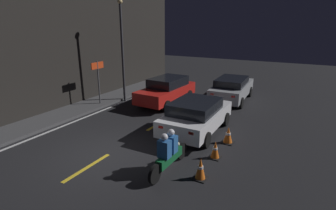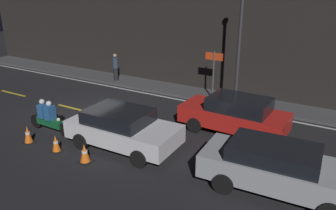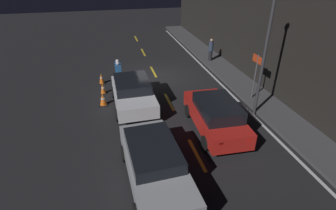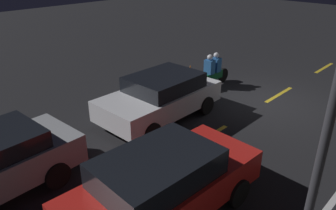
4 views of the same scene
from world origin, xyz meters
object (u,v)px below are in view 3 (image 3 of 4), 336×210
object	(u,v)px
motorcycle	(118,72)
traffic_cone_near	(102,78)
sedan_white	(133,92)
shop_sign	(256,68)
taxi_red	(215,115)
traffic_cone_mid	(103,89)
street_lamp	(265,50)
traffic_cone_far	(103,99)
hatchback_silver	(154,163)
pedestrian	(211,50)

from	to	relation	value
motorcycle	traffic_cone_near	size ratio (longest dim) A/B	3.33
sedan_white	shop_sign	distance (m)	6.43
taxi_red	motorcycle	size ratio (longest dim) A/B	1.87
traffic_cone_mid	street_lamp	bearing A→B (deg)	60.06
traffic_cone_mid	traffic_cone_far	xyz separation A→B (m)	(1.41, -0.03, 0.02)
hatchback_silver	traffic_cone_far	size ratio (longest dim) A/B	6.81
traffic_cone_mid	pedestrian	xyz separation A→B (m)	(-3.58, 7.89, 0.64)
traffic_cone_near	shop_sign	xyz separation A→B (m)	(4.13, 7.83, 1.49)
shop_sign	sedan_white	bearing A→B (deg)	-97.82
sedan_white	shop_sign	size ratio (longest dim) A/B	1.70
motorcycle	sedan_white	bearing A→B (deg)	9.60
traffic_cone_far	street_lamp	bearing A→B (deg)	69.33
traffic_cone_far	shop_sign	distance (m)	8.06
sedan_white	street_lamp	world-z (taller)	street_lamp
traffic_cone_far	pedestrian	bearing A→B (deg)	122.20
motorcycle	shop_sign	distance (m)	8.06
taxi_red	hatchback_silver	distance (m)	3.96
street_lamp	pedestrian	bearing A→B (deg)	174.48
hatchback_silver	traffic_cone_near	xyz separation A→B (m)	(-8.77, -1.59, -0.43)
taxi_red	motorcycle	world-z (taller)	taxi_red
street_lamp	shop_sign	bearing A→B (deg)	155.47
sedan_white	traffic_cone_near	world-z (taller)	sedan_white
sedan_white	traffic_cone_near	xyz separation A→B (m)	(-3.27, -1.55, -0.42)
traffic_cone_far	hatchback_silver	bearing A→B (deg)	14.88
hatchback_silver	motorcycle	distance (m)	8.86
taxi_red	traffic_cone_mid	xyz separation A→B (m)	(-4.94, -4.70, -0.48)
taxi_red	pedestrian	bearing A→B (deg)	-18.25
traffic_cone_mid	shop_sign	bearing A→B (deg)	70.90
hatchback_silver	pedestrian	bearing A→B (deg)	147.20
traffic_cone_mid	shop_sign	size ratio (longest dim) A/B	0.26
motorcycle	pedestrian	bearing A→B (deg)	107.93
hatchback_silver	shop_sign	distance (m)	7.85
shop_sign	street_lamp	bearing A→B (deg)	-24.53
traffic_cone_mid	traffic_cone_far	distance (m)	1.41
traffic_cone_near	hatchback_silver	bearing A→B (deg)	10.27
pedestrian	shop_sign	xyz separation A→B (m)	(6.28, -0.10, 0.87)
hatchback_silver	pedestrian	world-z (taller)	pedestrian
hatchback_silver	street_lamp	size ratio (longest dim) A/B	0.79
taxi_red	shop_sign	xyz separation A→B (m)	(-2.24, 3.08, 1.03)
motorcycle	street_lamp	bearing A→B (deg)	48.66
hatchback_silver	shop_sign	xyz separation A→B (m)	(-4.64, 6.24, 1.05)
taxi_red	traffic_cone_far	world-z (taller)	taxi_red
sedan_white	pedestrian	world-z (taller)	pedestrian
taxi_red	street_lamp	size ratio (longest dim) A/B	0.74
hatchback_silver	shop_sign	size ratio (longest dim) A/B	1.89
taxi_red	shop_sign	world-z (taller)	shop_sign
hatchback_silver	pedestrian	distance (m)	12.63
traffic_cone_mid	street_lamp	size ratio (longest dim) A/B	0.11
traffic_cone_near	motorcycle	bearing A→B (deg)	93.73
sedan_white	traffic_cone_far	distance (m)	1.65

